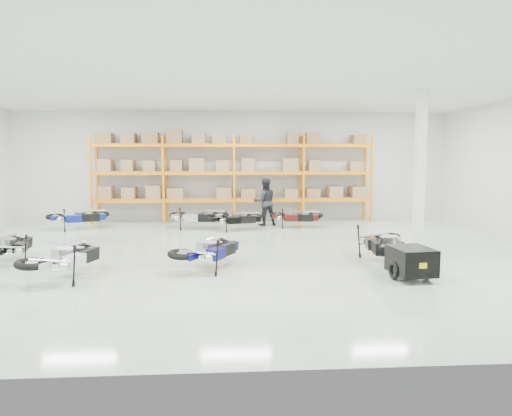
{
  "coord_description": "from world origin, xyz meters",
  "views": [
    {
      "loc": [
        -0.33,
        -12.21,
        2.52
      ],
      "look_at": [
        0.56,
        1.27,
        1.1
      ],
      "focal_mm": 32.0,
      "sensor_mm": 36.0,
      "label": 1
    }
  ],
  "objects": [
    {
      "name": "room",
      "position": [
        0.0,
        0.0,
        2.25
      ],
      "size": [
        18.0,
        18.0,
        18.0
      ],
      "color": "silver",
      "rests_on": "ground"
    },
    {
      "name": "pallet_rack",
      "position": [
        -0.0,
        6.45,
        2.26
      ],
      "size": [
        11.28,
        0.98,
        3.62
      ],
      "color": "orange",
      "rests_on": "ground"
    },
    {
      "name": "structural_column",
      "position": [
        5.2,
        0.5,
        2.25
      ],
      "size": [
        0.25,
        0.25,
        4.5
      ],
      "primitive_type": "cube",
      "color": "white",
      "rests_on": "ground"
    },
    {
      "name": "moto_blue_centre",
      "position": [
        -0.72,
        -1.77,
        0.57
      ],
      "size": [
        1.73,
        2.07,
        1.2
      ],
      "primitive_type": null,
      "rotation": [
        0.0,
        -0.09,
        2.62
      ],
      "color": "#09074E",
      "rests_on": "ground"
    },
    {
      "name": "moto_silver_left",
      "position": [
        -3.72,
        -2.42,
        0.58
      ],
      "size": [
        1.44,
        2.09,
        1.23
      ],
      "primitive_type": null,
      "rotation": [
        0.0,
        -0.09,
        2.86
      ],
      "color": "silver",
      "rests_on": "ground"
    },
    {
      "name": "moto_black_far_left",
      "position": [
        -5.65,
        -0.73,
        0.53
      ],
      "size": [
        1.06,
        1.83,
        1.13
      ],
      "primitive_type": null,
      "rotation": [
        0.0,
        -0.09,
        3.26
      ],
      "color": "black",
      "rests_on": "ground"
    },
    {
      "name": "moto_touring_right",
      "position": [
        3.57,
        -1.38,
        0.6
      ],
      "size": [
        1.23,
        2.08,
        1.28
      ],
      "primitive_type": null,
      "rotation": [
        0.0,
        -0.09,
        -0.13
      ],
      "color": "black",
      "rests_on": "ground"
    },
    {
      "name": "trailer",
      "position": [
        3.57,
        -2.98,
        0.4
      ],
      "size": [
        0.85,
        1.63,
        0.68
      ],
      "rotation": [
        0.0,
        0.0,
        0.09
      ],
      "color": "black",
      "rests_on": "ground"
    },
    {
      "name": "moto_back_a",
      "position": [
        -5.71,
        4.73,
        0.58
      ],
      "size": [
        2.12,
        1.6,
        1.23
      ],
      "primitive_type": null,
      "rotation": [
        0.0,
        -0.09,
        1.97
      ],
      "color": "navy",
      "rests_on": "ground"
    },
    {
      "name": "moto_back_b",
      "position": [
        -1.37,
        4.57,
        0.59
      ],
      "size": [
        2.03,
        1.21,
        1.24
      ],
      "primitive_type": null,
      "rotation": [
        0.0,
        -0.09,
        1.43
      ],
      "color": "#A7ABB0",
      "rests_on": "ground"
    },
    {
      "name": "moto_back_c",
      "position": [
        0.05,
        4.13,
        0.54
      ],
      "size": [
        1.9,
        1.23,
        1.14
      ],
      "primitive_type": null,
      "rotation": [
        0.0,
        -0.09,
        1.79
      ],
      "color": "black",
      "rests_on": "ground"
    },
    {
      "name": "moto_back_d",
      "position": [
        2.3,
        4.65,
        0.53
      ],
      "size": [
        1.87,
        1.17,
        1.13
      ],
      "primitive_type": null,
      "rotation": [
        0.0,
        -0.09,
        1.39
      ],
      "color": "#3E0F0C",
      "rests_on": "ground"
    },
    {
      "name": "person_back",
      "position": [
        1.17,
        5.25,
        0.92
      ],
      "size": [
        1.0,
        0.84,
        1.84
      ],
      "primitive_type": "imported",
      "rotation": [
        0.0,
        0.0,
        3.32
      ],
      "color": "black",
      "rests_on": "ground"
    }
  ]
}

